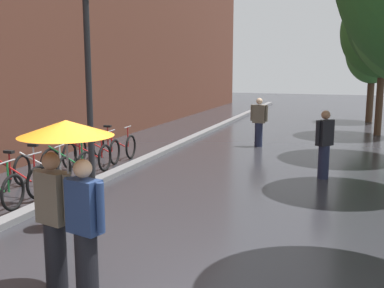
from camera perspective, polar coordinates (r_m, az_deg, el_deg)
kerb_strip at (r=15.77m, az=-1.24°, el=0.20°), size 0.30×36.00×0.12m
street_tree_3 at (r=19.08m, az=22.86°, el=12.84°), size 3.19×3.19×5.71m
street_tree_4 at (r=23.49m, az=21.67°, el=10.79°), size 2.52×2.52×4.97m
parked_bicycle_1 at (r=10.10m, az=-20.83°, el=-4.09°), size 1.11×0.75×0.96m
parked_bicycle_2 at (r=10.79m, az=-18.12°, el=-3.07°), size 1.17×0.85×0.96m
parked_bicycle_3 at (r=11.37m, az=-15.28°, el=-2.29°), size 1.11×0.75×0.96m
parked_bicycle_4 at (r=12.14m, az=-12.97°, el=-1.43°), size 1.11×0.76×0.96m
parked_bicycle_5 at (r=12.86m, az=-11.73°, el=-0.76°), size 1.15×0.81×0.96m
parked_bicycle_6 at (r=13.58m, az=-9.65°, el=-0.15°), size 1.13×0.78×0.96m
couple_under_umbrella at (r=5.43m, az=-15.23°, el=-4.67°), size 1.08×1.07×2.08m
street_lamp_post at (r=9.16m, az=-12.80°, el=8.47°), size 0.24×0.24×4.30m
litter_bin at (r=7.96m, az=-16.45°, el=-7.12°), size 0.44×0.44×0.85m
pedestrian_walking_midground at (r=15.37m, az=8.34°, el=2.74°), size 0.59×0.26×1.62m
pedestrian_walking_far at (r=11.30m, az=16.18°, el=-0.02°), size 0.42×0.48×1.64m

